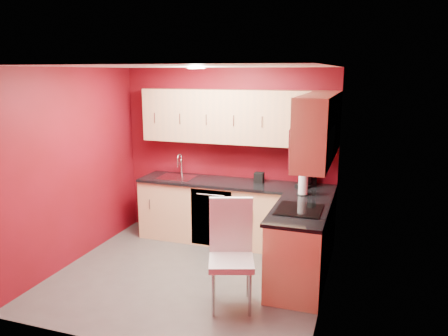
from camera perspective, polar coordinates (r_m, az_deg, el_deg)
The scene contains 21 objects.
floor at distance 5.53m, azimuth -4.51°, elevation -13.79°, with size 3.20×3.20×0.00m, color #4C4947.
ceiling at distance 4.96m, azimuth -5.02°, elevation 13.08°, with size 3.20×3.20×0.00m, color white.
wall_back at distance 6.48m, azimuth 0.50°, elevation 1.85°, with size 3.20×3.20×0.00m, color maroon.
wall_front at distance 3.83m, azimuth -13.70°, elevation -6.07°, with size 3.20×3.20×0.00m, color maroon.
wall_left at distance 5.91m, azimuth -19.15°, elevation 0.12°, with size 3.00×3.00×0.00m, color maroon.
wall_right at distance 4.72m, azimuth 13.42°, elevation -2.52°, with size 3.00×3.00×0.00m, color maroon.
base_cabinets_back at distance 6.34m, azimuth 1.36°, elevation -5.99°, with size 2.80×0.60×0.87m, color #E9BA85.
base_cabinets_right at distance 5.25m, azimuth 9.92°, elevation -10.23°, with size 0.60×1.30×0.87m, color #E9BA85.
countertop_back at distance 6.20m, azimuth 1.34°, elevation -2.04°, with size 2.80×0.63×0.04m, color black.
countertop_right at distance 5.08m, azimuth 9.91°, elevation -5.53°, with size 0.63×1.27×0.04m, color black.
upper_cabinets_back at distance 6.17m, azimuth 1.77°, elevation 6.71°, with size 2.80×0.35×0.75m, color tan.
upper_cabinets_right at distance 5.05m, azimuth 12.28°, elevation 5.87°, with size 0.35×1.55×0.75m.
microwave at distance 4.85m, azimuth 11.46°, elevation 2.93°, with size 0.42×0.76×0.42m.
cooktop at distance 5.04m, azimuth 9.81°, elevation -5.37°, with size 0.50×0.55×0.01m, color black.
sink at distance 6.52m, azimuth -6.18°, elevation -0.89°, with size 0.52×0.42×0.35m.
dishwasher_front at distance 6.16m, azimuth -1.68°, elevation -6.56°, with size 0.60×0.02×0.82m, color black.
downlight at distance 5.24m, azimuth -3.67°, elevation 12.90°, with size 0.20×0.20×0.01m, color white.
coffee_maker at distance 6.04m, azimuth 10.67°, elevation -0.83°, with size 0.20×0.26×0.33m, color black, non-canonical shape.
napkin_holder at distance 6.19m, azimuth 4.60°, elevation -1.24°, with size 0.13×0.13×0.14m, color black, non-canonical shape.
paper_towel at distance 5.63m, azimuth 10.29°, elevation -2.10°, with size 0.16×0.16×0.27m, color white, non-canonical shape.
dining_chair at distance 4.63m, azimuth 0.96°, elevation -11.40°, with size 0.46×0.48×1.14m, color silver, non-canonical shape.
Camera 1 is at (1.98, -4.55, 2.44)m, focal length 35.00 mm.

